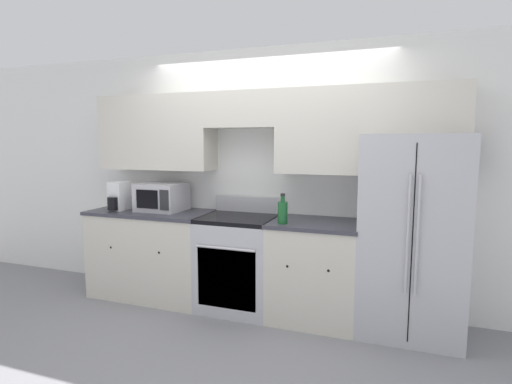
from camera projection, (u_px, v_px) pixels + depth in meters
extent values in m
plane|color=gray|center=(245.00, 323.00, 3.67)|extent=(12.00, 12.00, 0.00)
cube|color=white|center=(267.00, 177.00, 4.13)|extent=(8.00, 0.06, 2.60)
cube|color=beige|center=(157.00, 133.00, 4.29)|extent=(1.28, 0.33, 0.78)
cube|color=beige|center=(244.00, 110.00, 3.92)|extent=(0.73, 0.33, 0.35)
cube|color=beige|center=(368.00, 131.00, 3.55)|extent=(1.64, 0.33, 0.78)
cube|color=beige|center=(153.00, 255.00, 4.30)|extent=(1.28, 0.62, 0.90)
cube|color=#383842|center=(151.00, 212.00, 4.24)|extent=(1.30, 0.64, 0.03)
sphere|color=black|center=(111.00, 247.00, 4.10)|extent=(0.03, 0.03, 0.03)
sphere|color=black|center=(159.00, 252.00, 3.90)|extent=(0.03, 0.03, 0.03)
cube|color=beige|center=(314.00, 273.00, 3.71)|extent=(0.80, 0.62, 0.90)
cube|color=#383842|center=(315.00, 224.00, 3.66)|extent=(0.82, 0.64, 0.03)
sphere|color=black|center=(287.00, 266.00, 3.47)|extent=(0.03, 0.03, 0.03)
sphere|color=black|center=(328.00, 271.00, 3.35)|extent=(0.03, 0.03, 0.03)
cube|color=#B7B7BC|center=(239.00, 265.00, 3.97)|extent=(0.73, 0.62, 0.89)
cube|color=black|center=(226.00, 279.00, 3.69)|extent=(0.58, 0.01, 0.57)
cube|color=black|center=(238.00, 219.00, 3.91)|extent=(0.73, 0.62, 0.04)
cube|color=#B7B7BC|center=(248.00, 204.00, 4.16)|extent=(0.73, 0.04, 0.16)
cylinder|color=silver|center=(225.00, 248.00, 3.63)|extent=(0.58, 0.02, 0.02)
cube|color=#B7B7BC|center=(411.00, 235.00, 3.42)|extent=(0.85, 0.70, 1.72)
cube|color=black|center=(412.00, 245.00, 3.10)|extent=(0.01, 0.01, 1.58)
cylinder|color=#B7B7BC|center=(408.00, 235.00, 3.08)|extent=(0.02, 0.02, 0.95)
cylinder|color=#B7B7BC|center=(418.00, 235.00, 3.05)|extent=(0.02, 0.02, 0.95)
cube|color=#B7B7BC|center=(162.00, 197.00, 4.25)|extent=(0.46, 0.42, 0.29)
cube|color=black|center=(147.00, 199.00, 4.06)|extent=(0.25, 0.01, 0.19)
cube|color=#262628|center=(164.00, 200.00, 4.00)|extent=(0.10, 0.01, 0.21)
cylinder|color=#195928|center=(283.00, 213.00, 3.56)|extent=(0.09, 0.09, 0.19)
cylinder|color=#195928|center=(283.00, 199.00, 3.55)|extent=(0.04, 0.04, 0.05)
cylinder|color=black|center=(283.00, 195.00, 3.54)|extent=(0.04, 0.04, 0.02)
cube|color=white|center=(120.00, 196.00, 4.28)|extent=(0.16, 0.21, 0.30)
cylinder|color=black|center=(113.00, 204.00, 4.18)|extent=(0.11, 0.11, 0.14)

